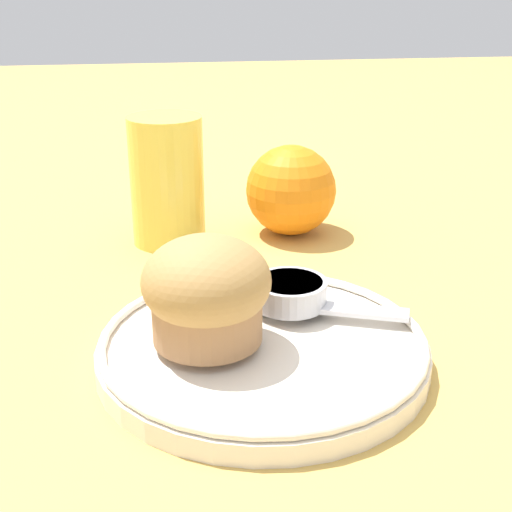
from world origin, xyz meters
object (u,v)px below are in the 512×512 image
Objects in this scene: orange_fruit at (291,190)px; butter_knife at (282,304)px; muffin at (207,294)px; juice_glass at (167,181)px.

butter_knife is at bearing -102.46° from orange_fruit.
juice_glass reaches higher than muffin.
orange_fruit is at bearing 97.82° from butter_knife.
butter_knife is 0.20m from orange_fruit.
muffin is 0.08m from butter_knife.
butter_knife is (0.05, 0.04, -0.03)m from muffin.
butter_knife is 0.20m from juice_glass.
orange_fruit is at bearing 2.78° from juice_glass.
orange_fruit is (0.10, 0.24, -0.01)m from muffin.
juice_glass reaches higher than butter_knife.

